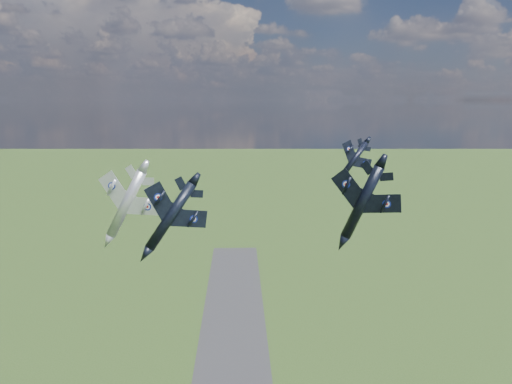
{
  "coord_description": "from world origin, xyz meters",
  "views": [
    {
      "loc": [
        2.76,
        -67.56,
        96.24
      ],
      "look_at": [
        5.53,
        11.72,
        81.61
      ],
      "focal_mm": 35.0,
      "sensor_mm": 36.0,
      "label": 1
    }
  ],
  "objects_px": {
    "jet_right_navy": "(362,202)",
    "jet_left_silver": "(126,204)",
    "jet_high_navy": "(353,160)",
    "jet_lead_navy": "(171,216)"
  },
  "relations": [
    {
      "from": "jet_high_navy",
      "to": "jet_right_navy",
      "type": "bearing_deg",
      "value": -119.5
    },
    {
      "from": "jet_left_silver",
      "to": "jet_right_navy",
      "type": "bearing_deg",
      "value": -18.93
    },
    {
      "from": "jet_right_navy",
      "to": "jet_left_silver",
      "type": "xyz_separation_m",
      "value": [
        -33.1,
        18.96,
        -3.91
      ]
    },
    {
      "from": "jet_right_navy",
      "to": "jet_left_silver",
      "type": "relative_size",
      "value": 0.82
    },
    {
      "from": "jet_right_navy",
      "to": "jet_left_silver",
      "type": "distance_m",
      "value": 38.34
    },
    {
      "from": "jet_right_navy",
      "to": "jet_high_navy",
      "type": "xyz_separation_m",
      "value": [
        9.21,
        44.99,
        -0.23
      ]
    },
    {
      "from": "jet_right_navy",
      "to": "jet_high_navy",
      "type": "bearing_deg",
      "value": 100.82
    },
    {
      "from": "jet_left_silver",
      "to": "jet_lead_navy",
      "type": "bearing_deg",
      "value": -14.51
    },
    {
      "from": "jet_lead_navy",
      "to": "jet_high_navy",
      "type": "relative_size",
      "value": 1.27
    },
    {
      "from": "jet_right_navy",
      "to": "jet_high_navy",
      "type": "relative_size",
      "value": 1.05
    }
  ]
}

